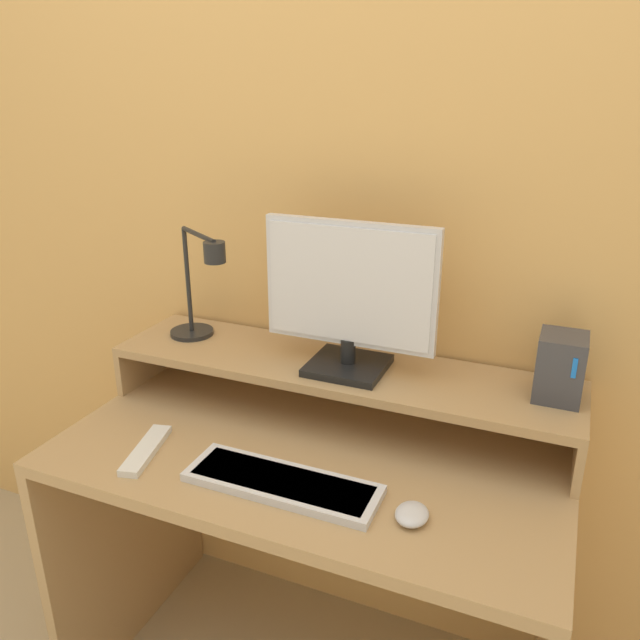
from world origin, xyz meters
name	(u,v)px	position (x,y,z in m)	size (l,w,h in m)	color
wall_back	(364,205)	(0.00, 0.66, 1.25)	(6.00, 0.05, 2.50)	#E5AD60
desk	(310,528)	(0.00, 0.31, 0.53)	(1.15, 0.62, 0.75)	tan
monitor_shelf	(337,372)	(0.00, 0.48, 0.87)	(1.15, 0.28, 0.14)	tan
monitor	(349,297)	(0.03, 0.47, 1.07)	(0.41, 0.17, 0.36)	black
desk_lamp	(200,292)	(-0.38, 0.47, 1.03)	(0.23, 0.18, 0.30)	black
router_dock	(560,367)	(0.50, 0.51, 0.96)	(0.10, 0.11, 0.15)	#3D3D42
keyboard	(282,483)	(0.01, 0.15, 0.76)	(0.41, 0.13, 0.02)	silver
mouse	(412,514)	(0.28, 0.16, 0.77)	(0.06, 0.08, 0.03)	silver
remote_control	(146,450)	(-0.33, 0.15, 0.76)	(0.09, 0.20, 0.02)	white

